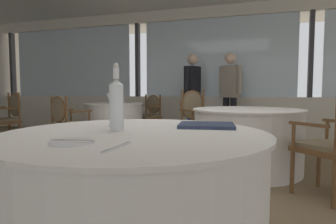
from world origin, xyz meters
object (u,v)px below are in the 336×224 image
Objects in this scene: water_bottle at (116,103)px; dining_chair_2_1 at (66,120)px; menu_book at (207,125)px; dining_chair_2_0 at (149,112)px; dining_chair_1_1 at (197,116)px; diner_person_1 at (230,90)px; side_plate at (72,142)px; wine_glass at (113,103)px; dining_chair_3_0 at (7,115)px; diner_person_0 at (192,90)px.

dining_chair_2_1 is at bearing 131.62° from water_bottle.
dining_chair_2_0 is at bearing 107.43° from menu_book.
water_bottle reaches higher than dining_chair_2_0.
dining_chair_1_1 is (-0.57, 2.65, -0.19)m from menu_book.
water_bottle reaches higher than menu_book.
diner_person_1 is (-0.16, 4.07, 0.23)m from menu_book.
side_plate is 4.65m from dining_chair_2_0.
side_plate is 0.18× the size of dining_chair_1_1.
menu_book is (0.54, 0.14, -0.13)m from wine_glass.
side_plate is 0.10× the size of diner_person_1.
water_bottle is at bearing -151.63° from diner_person_1.
water_bottle reaches higher than dining_chair_3_0.
menu_book is at bearing 47.06° from dining_chair_2_0.
menu_book is 4.08m from diner_person_1.
dining_chair_2_0 is (-1.24, 3.91, -0.36)m from wine_glass.
wine_glass is 4.19m from diner_person_0.
menu_book is 0.32× the size of dining_chair_1_1.
diner_person_0 reaches higher than side_plate.
water_bottle is (0.00, 0.39, 0.14)m from side_plate.
dining_chair_1_1 reaches higher than side_plate.
dining_chair_2_1 is at bearing -109.23° from diner_person_0.
dining_chair_1_1 reaches higher than dining_chair_3_0.
water_bottle is 4.29m from dining_chair_2_0.
menu_book is at bearing 57.10° from side_plate.
water_bottle is 0.21× the size of diner_person_1.
diner_person_0 is 1.00× the size of diner_person_1.
dining_chair_3_0 is (-3.29, 2.33, -0.33)m from wine_glass.
diner_person_1 is (0.27, 4.36, 0.09)m from water_bottle.
dining_chair_2_0 is 1.90m from dining_chair_2_1.
diner_person_0 is (-0.92, 4.03, 0.23)m from menu_book.
menu_book is 0.19× the size of diner_person_0.
menu_book is at bearing 33.66° from water_bottle.
dining_chair_1_1 is at bearing -49.74° from dining_chair_2_1.
dining_chair_1_1 is 1.10× the size of dining_chair_2_0.
dining_chair_2_1 is 0.52× the size of diner_person_1.
dining_chair_2_0 is at bearing 107.63° from wine_glass.
dining_chair_1_1 is at bearing 92.48° from water_bottle.
dining_chair_1_1 is 1.65m from dining_chair_2_0.
diner_person_0 is (-0.48, 4.32, 0.09)m from water_bottle.
wine_glass reaches higher than dining_chair_2_1.
water_bottle is at bearing 89.89° from side_plate.
dining_chair_1_1 reaches higher than dining_chair_2_1.
dining_chair_3_0 is (-3.39, 2.87, -0.20)m from side_plate.
side_plate is at bearing 71.23° from dining_chair_3_0.
water_bottle is 4.37m from diner_person_1.
dining_chair_2_0 is at bearing 0.00° from dining_chair_2_1.
dining_chair_1_1 is 0.57× the size of diner_person_1.
dining_chair_3_0 is (-2.05, -1.58, 0.02)m from dining_chair_2_0.
dining_chair_3_0 reaches higher than side_plate.
menu_book is 0.36× the size of dining_chair_2_0.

